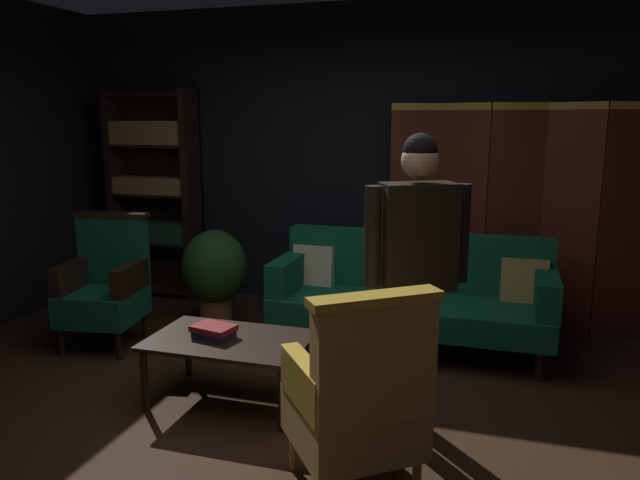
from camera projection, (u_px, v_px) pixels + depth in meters
name	position (u px, v px, depth m)	size (l,w,h in m)	color
ground_plane	(281.00, 421.00, 3.67)	(10.00, 10.00, 0.00)	#331E11
back_wall	(372.00, 159.00, 5.69)	(7.20, 0.10, 2.80)	black
folding_screen	(515.00, 214.00, 5.12)	(2.14, 0.32, 1.90)	#5B2319
bookshelf	(155.00, 189.00, 6.13)	(0.90, 0.32, 2.05)	black
velvet_couch	(412.00, 291.00, 4.79)	(2.12, 0.78, 0.88)	black
coffee_table	(230.00, 345.00, 3.86)	(1.00, 0.64, 0.42)	black
armchair_gilt_accent	(359.00, 398.00, 2.88)	(0.81, 0.81, 1.04)	gold
armchair_wing_left	(106.00, 285.00, 4.83)	(0.66, 0.65, 1.04)	black
standing_figure	(417.00, 259.00, 3.33)	(0.53, 0.37, 1.70)	black
potted_plant	(215.00, 272.00, 5.23)	(0.55, 0.55, 0.85)	brown
book_navy_cloth	(214.00, 334.00, 3.87)	(0.23, 0.17, 0.04)	navy
book_red_leather	(214.00, 328.00, 3.86)	(0.26, 0.18, 0.04)	maroon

